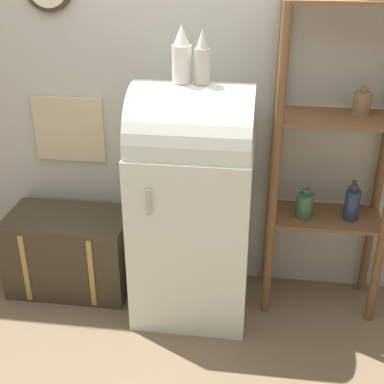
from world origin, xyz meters
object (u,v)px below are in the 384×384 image
vase_center (202,59)px  refrigerator (193,198)px  suitcase_trunk (70,252)px  vase_left (182,56)px

vase_center → refrigerator: bearing=171.9°
refrigerator → vase_center: size_ratio=5.07×
suitcase_trunk → vase_center: (0.84, -0.07, 1.25)m
vase_left → vase_center: (0.11, -0.01, -0.01)m
refrigerator → suitcase_trunk: (-0.79, 0.07, -0.47)m
vase_left → vase_center: size_ratio=1.06×
refrigerator → vase_center: vase_center is taller
refrigerator → suitcase_trunk: refrigerator is taller
suitcase_trunk → vase_center: 1.51m
refrigerator → vase_left: vase_left is taller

